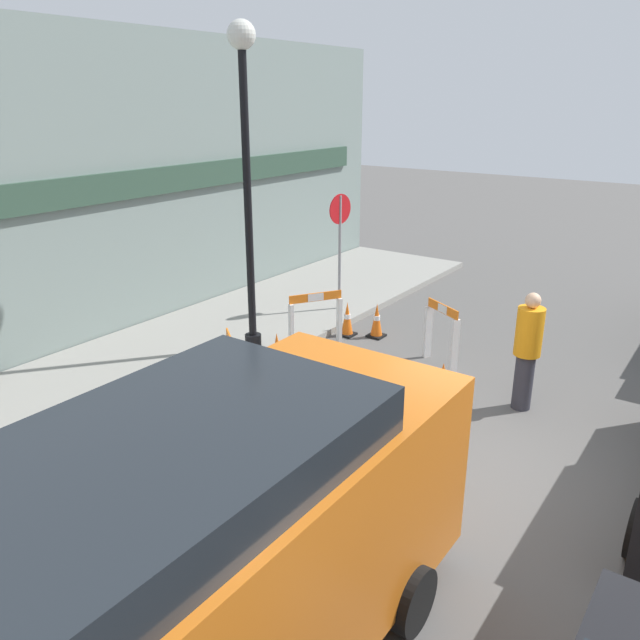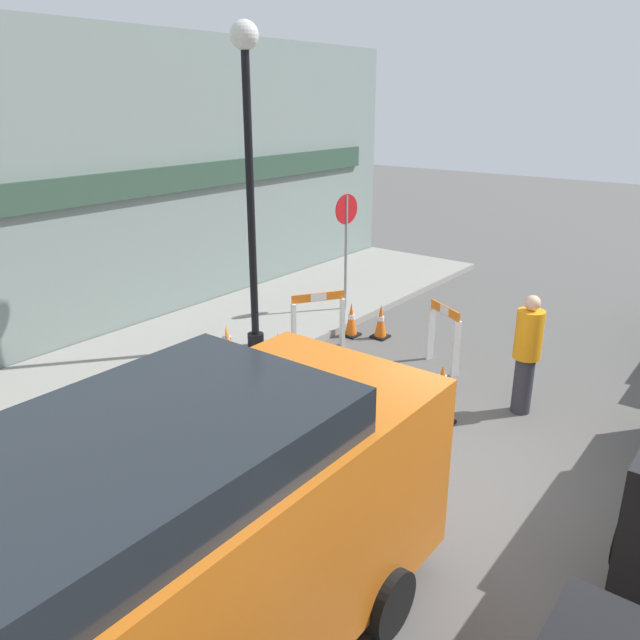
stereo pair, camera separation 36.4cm
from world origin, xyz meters
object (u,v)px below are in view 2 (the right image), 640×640
at_px(streetlamp_post, 249,149).
at_px(stop_sign, 346,233).
at_px(person_worker, 527,351).
at_px(work_van, 145,568).

xyz_separation_m(streetlamp_post, stop_sign, (2.68, -0.03, -1.80)).
height_order(person_worker, work_van, work_van).
xyz_separation_m(stop_sign, work_van, (-8.12, -4.09, -0.44)).
bearing_deg(work_van, streetlamp_post, 37.19).
bearing_deg(stop_sign, work_van, 36.02).
relative_size(person_worker, work_van, 0.33).
distance_m(streetlamp_post, person_worker, 5.26).
bearing_deg(stop_sign, person_worker, 75.94).
relative_size(stop_sign, work_van, 0.45).
distance_m(streetlamp_post, stop_sign, 3.23).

